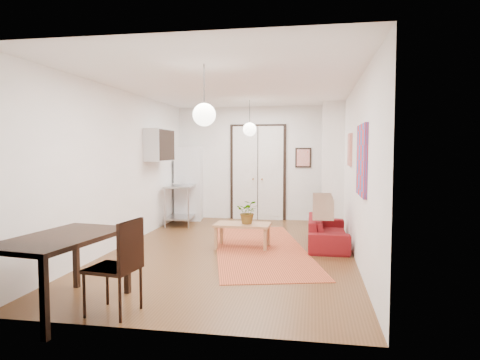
% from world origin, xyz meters
% --- Properties ---
extents(floor, '(7.00, 7.00, 0.00)m').
position_xyz_m(floor, '(0.00, 0.00, 0.00)').
color(floor, brown).
rests_on(floor, ground).
extents(ceiling, '(4.20, 7.00, 0.02)m').
position_xyz_m(ceiling, '(0.00, 0.00, 2.90)').
color(ceiling, white).
rests_on(ceiling, wall_back).
extents(wall_back, '(4.20, 0.02, 2.90)m').
position_xyz_m(wall_back, '(0.00, 3.50, 1.45)').
color(wall_back, white).
rests_on(wall_back, floor).
extents(wall_front, '(4.20, 0.02, 2.90)m').
position_xyz_m(wall_front, '(0.00, -3.50, 1.45)').
color(wall_front, white).
rests_on(wall_front, floor).
extents(wall_left, '(0.02, 7.00, 2.90)m').
position_xyz_m(wall_left, '(-2.10, 0.00, 1.45)').
color(wall_left, white).
rests_on(wall_left, floor).
extents(wall_right, '(0.02, 7.00, 2.90)m').
position_xyz_m(wall_right, '(2.10, 0.00, 1.45)').
color(wall_right, white).
rests_on(wall_right, floor).
extents(double_doors, '(1.44, 0.06, 2.50)m').
position_xyz_m(double_doors, '(0.00, 3.46, 1.20)').
color(double_doors, white).
rests_on(double_doors, wall_back).
extents(stub_partition, '(0.50, 0.10, 2.90)m').
position_xyz_m(stub_partition, '(1.85, 2.55, 1.45)').
color(stub_partition, white).
rests_on(stub_partition, floor).
extents(wall_cabinet, '(0.35, 1.00, 0.70)m').
position_xyz_m(wall_cabinet, '(-1.92, 1.50, 1.90)').
color(wall_cabinet, silver).
rests_on(wall_cabinet, wall_left).
extents(painting_popart, '(0.05, 1.00, 1.00)m').
position_xyz_m(painting_popart, '(2.08, -1.25, 1.65)').
color(painting_popart, red).
rests_on(painting_popart, wall_right).
extents(painting_abstract, '(0.05, 0.50, 0.60)m').
position_xyz_m(painting_abstract, '(2.08, 0.80, 1.80)').
color(painting_abstract, beige).
rests_on(painting_abstract, wall_right).
extents(poster_back, '(0.40, 0.03, 0.50)m').
position_xyz_m(poster_back, '(1.15, 3.47, 1.60)').
color(poster_back, red).
rests_on(poster_back, wall_back).
extents(print_left, '(0.03, 0.44, 0.54)m').
position_xyz_m(print_left, '(-2.07, 2.00, 1.95)').
color(print_left, olive).
rests_on(print_left, wall_left).
extents(pendant_back, '(0.30, 0.30, 0.80)m').
position_xyz_m(pendant_back, '(0.00, 2.00, 2.25)').
color(pendant_back, white).
rests_on(pendant_back, ceiling).
extents(pendant_front, '(0.30, 0.30, 0.80)m').
position_xyz_m(pendant_front, '(0.00, -2.00, 2.25)').
color(pendant_front, white).
rests_on(pendant_front, ceiling).
extents(kilim_rug, '(2.53, 4.44, 0.01)m').
position_xyz_m(kilim_rug, '(0.46, 0.20, 0.01)').
color(kilim_rug, '#C65631').
rests_on(kilim_rug, floor).
extents(sofa, '(0.72, 1.83, 0.53)m').
position_xyz_m(sofa, '(1.69, 0.68, 0.27)').
color(sofa, maroon).
rests_on(sofa, floor).
extents(coffee_table, '(1.01, 0.57, 0.45)m').
position_xyz_m(coffee_table, '(0.14, 0.22, 0.39)').
color(coffee_table, '#B28054').
rests_on(coffee_table, floor).
extents(potted_plant, '(0.40, 0.34, 0.43)m').
position_xyz_m(potted_plant, '(0.24, 0.22, 0.66)').
color(potted_plant, '#396A2F').
rests_on(potted_plant, coffee_table).
extents(kitchen_counter, '(0.77, 1.31, 0.95)m').
position_xyz_m(kitchen_counter, '(-1.75, 2.47, 0.62)').
color(kitchen_counter, '#AFB2B4').
rests_on(kitchen_counter, floor).
extents(bowl, '(0.25, 0.25, 0.05)m').
position_xyz_m(bowl, '(-1.75, 2.17, 0.98)').
color(bowl, beige).
rests_on(bowl, kitchen_counter).
extents(soap_bottle, '(0.10, 0.10, 0.20)m').
position_xyz_m(soap_bottle, '(-1.75, 2.72, 1.05)').
color(soap_bottle, teal).
rests_on(soap_bottle, kitchen_counter).
extents(fridge, '(0.75, 0.75, 1.88)m').
position_xyz_m(fridge, '(-1.75, 3.15, 0.94)').
color(fridge, silver).
rests_on(fridge, floor).
extents(dining_table, '(1.06, 1.62, 0.84)m').
position_xyz_m(dining_table, '(-1.34, -3.15, 0.75)').
color(dining_table, black).
rests_on(dining_table, floor).
extents(dining_chair_near, '(0.56, 0.74, 1.04)m').
position_xyz_m(dining_chair_near, '(-0.74, -3.04, 0.60)').
color(dining_chair_near, '#341B10').
rests_on(dining_chair_near, floor).
extents(dining_chair_far, '(0.56, 0.74, 1.04)m').
position_xyz_m(dining_chair_far, '(-0.74, -3.04, 0.60)').
color(dining_chair_far, '#341B10').
rests_on(dining_chair_far, floor).
extents(black_side_chair, '(0.57, 0.58, 0.96)m').
position_xyz_m(black_side_chair, '(1.74, 3.24, 0.56)').
color(black_side_chair, black).
rests_on(black_side_chair, floor).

